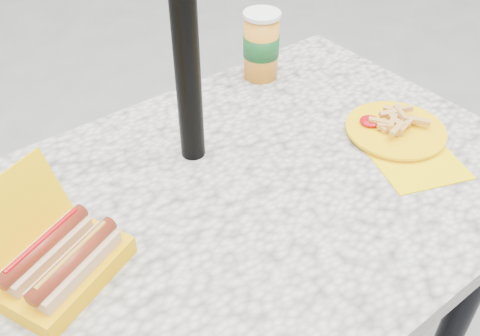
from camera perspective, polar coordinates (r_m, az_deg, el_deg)
picnic_table at (r=1.11m, az=-0.02°, el=-6.85°), size 1.20×0.80×0.75m
hotdog_box at (r=0.92m, az=-18.76°, el=-9.42°), size 0.26×0.25×0.16m
fries_plate at (r=1.22m, az=16.35°, el=3.82°), size 0.26×0.31×0.04m
soda_cup at (r=1.36m, az=2.27°, el=12.94°), size 0.09×0.09×0.17m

